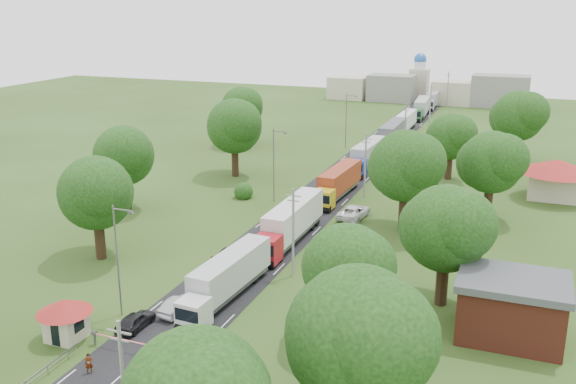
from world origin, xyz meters
The scene contains 43 objects.
ground centered at (0.00, 0.00, 0.00)m, with size 260.00×260.00×0.00m, color #2C4115.
road centered at (0.00, 20.00, 0.00)m, with size 8.00×200.00×0.04m, color black.
boom_barrier centered at (-1.36, -25.00, 0.89)m, with size 9.22×0.35×1.18m.
guard_booth centered at (-7.20, -25.00, 2.16)m, with size 4.40×4.40×3.45m.
info_sign centered at (5.20, 35.00, 3.00)m, with size 0.12×3.10×4.10m.
pole_1 centered at (5.50, -7.00, 4.68)m, with size 1.60×0.24×9.00m.
pole_2 centered at (5.50, 21.00, 4.68)m, with size 1.60×0.24×9.00m.
pole_3 centered at (5.50, 49.00, 4.68)m, with size 1.60×0.24×9.00m.
pole_4 centered at (5.50, 77.00, 4.68)m, with size 1.60×0.24×9.00m.
pole_5 centered at (5.50, 105.00, 4.68)m, with size 1.60×0.24×9.00m.
lamp_0 centered at (-5.35, -20.00, 5.55)m, with size 2.03×0.22×10.00m.
lamp_1 centered at (-5.35, 15.00, 5.55)m, with size 2.03×0.22×10.00m.
lamp_2 centered at (-5.35, 50.00, 5.55)m, with size 2.03×0.22×10.00m.
tree_1 centered at (17.99, -29.83, 7.85)m, with size 9.60×9.60×12.05m.
tree_2 centered at (13.99, -17.86, 6.60)m, with size 8.00×8.00×10.10m.
tree_3 centered at (19.99, -7.84, 7.22)m, with size 8.80×8.80×11.07m.
tree_4 centered at (12.99, 10.17, 7.85)m, with size 9.60×9.60×12.05m.
tree_5 centered at (21.99, 18.16, 7.22)m, with size 8.80×8.80×11.07m.
tree_6 centered at (14.99, 35.14, 6.60)m, with size 8.00×8.00×10.10m.
tree_7 centered at (23.99, 50.17, 7.85)m, with size 9.60×9.60×12.05m.
tree_10 centered at (-15.01, -9.84, 7.22)m, with size 8.80×8.80×11.07m.
tree_11 centered at (-22.01, 5.16, 7.22)m, with size 8.80×8.80×11.07m.
tree_12 centered at (-16.01, 25.17, 7.85)m, with size 9.60×9.60×12.05m.
tree_13 centered at (-24.01, 45.16, 7.22)m, with size 8.80×8.80×11.07m.
house_brick centered at (26.00, -12.00, 2.65)m, with size 8.60×6.60×5.20m.
house_cream centered at (30.00, 30.00, 3.64)m, with size 10.08×10.08×5.80m.
distant_town centered at (0.68, 110.00, 3.49)m, with size 52.00×8.00×8.00m.
church centered at (-4.00, 118.00, 5.39)m, with size 5.00×5.00×12.30m.
truck_0 centered at (1.64, -13.97, 2.08)m, with size 3.17×14.22×3.93m.
truck_1 centered at (1.96, 1.57, 2.31)m, with size 2.80×15.72×4.36m.
truck_2 centered at (2.02, 19.89, 2.11)m, with size 3.05×14.42×3.99m.
truck_3 centered at (1.89, 36.94, 2.18)m, with size 3.20×14.89×4.11m.
truck_4 centered at (2.13, 54.05, 2.29)m, with size 2.68×15.59×4.32m.
truck_5 centered at (1.71, 69.44, 2.01)m, with size 2.45×13.66×3.79m.
truck_6 centered at (1.91, 87.61, 2.19)m, with size 3.33×14.96×4.13m.
truck_7 centered at (2.25, 103.13, 2.04)m, with size 2.51×13.86×3.84m.
car_lane_front centered at (-3.00, -21.58, 0.70)m, with size 1.66×4.14×1.41m, color black.
car_lane_mid centered at (-1.00, -17.88, 0.71)m, with size 1.51×4.34×1.43m, color #989CA0.
car_lane_rear centered at (-1.89, -6.13, 0.78)m, with size 2.18×5.37×1.56m, color black.
car_verge_near centered at (6.47, 12.09, 0.83)m, with size 2.77×6.00×1.67m, color white.
car_verge_far centered at (5.50, 32.79, 0.83)m, with size 1.96×4.87×1.66m, color #505257.
pedestrian_near centered at (-2.33, -28.50, 0.78)m, with size 0.57×0.37×1.57m, color gray.
pedestrian_booth centered at (-6.50, -24.97, 0.93)m, with size 0.91×0.71×1.86m, color gray.
Camera 1 is at (25.87, -61.68, 26.17)m, focal length 40.00 mm.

